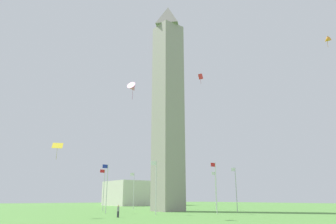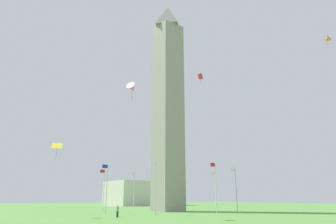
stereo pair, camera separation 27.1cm
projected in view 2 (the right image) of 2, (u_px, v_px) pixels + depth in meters
The scene contains 16 objects.
ground_plane at pixel (168, 211), 61.08m from camera, with size 260.00×260.00×0.00m, color #548C3D.
obelisk_monument at pixel (168, 100), 67.38m from camera, with size 5.12×5.12×46.58m.
flagpole_n at pixel (107, 186), 54.54m from camera, with size 1.12×0.14×8.47m.
flagpole_ne at pixel (155, 185), 49.42m from camera, with size 1.12×0.14×8.47m.
flagpole_e at pixel (216, 185), 51.84m from camera, with size 1.12×0.14×8.47m.
flagpole_se at pixel (236, 187), 60.40m from camera, with size 1.12×0.14×8.47m.
flagpole_s at pixel (215, 189), 70.07m from camera, with size 1.12×0.14×8.47m.
flagpole_sw at pixel (176, 189), 75.19m from camera, with size 1.12×0.14×8.47m.
flagpole_w at pixel (134, 189), 72.76m from camera, with size 1.12×0.14×8.47m.
flagpole_nw at pixel (104, 188), 64.21m from camera, with size 1.12×0.14×8.47m.
person_gray_shirt at pixel (118, 211), 41.87m from camera, with size 0.32×0.32×1.63m.
kite_red_box at pixel (200, 77), 63.66m from camera, with size 0.96×0.70×2.30m.
kite_yellow_diamond at pixel (57, 146), 44.06m from camera, with size 1.77×1.60×2.50m.
kite_pink_delta at pixel (132, 88), 45.01m from camera, with size 2.04×1.92×2.62m.
kite_orange_delta at pixel (327, 40), 51.42m from camera, with size 1.10×1.24×1.94m.
distant_building at pixel (145, 193), 114.21m from camera, with size 26.34×15.91×8.46m.
Camera 2 is at (38.23, 51.51, 2.50)m, focal length 32.93 mm.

